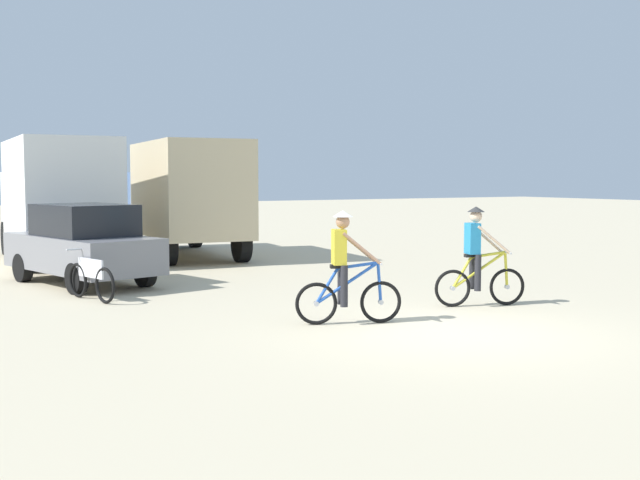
# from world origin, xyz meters

# --- Properties ---
(ground_plane) EXTENTS (120.00, 120.00, 0.00)m
(ground_plane) POSITION_xyz_m (0.00, 0.00, 0.00)
(ground_plane) COLOR beige
(box_truck_white_box) EXTENTS (2.62, 6.83, 3.35)m
(box_truck_white_box) POSITION_xyz_m (-3.09, 13.28, 1.87)
(box_truck_white_box) COLOR white
(box_truck_white_box) RESTS_ON ground
(box_truck_tan_camper) EXTENTS (3.02, 6.95, 3.35)m
(box_truck_tan_camper) POSITION_xyz_m (0.51, 12.92, 1.87)
(box_truck_tan_camper) COLOR #CCB78E
(box_truck_tan_camper) RESTS_ON ground
(sedan_parked) EXTENTS (2.72, 4.50, 1.76)m
(sedan_parked) POSITION_xyz_m (-3.56, 8.15, 0.88)
(sedan_parked) COLOR slate
(sedan_parked) RESTS_ON ground
(cyclist_orange_shirt) EXTENTS (1.64, 0.76, 1.82)m
(cyclist_orange_shirt) POSITION_xyz_m (-1.00, 1.38, 0.85)
(cyclist_orange_shirt) COLOR black
(cyclist_orange_shirt) RESTS_ON ground
(cyclist_cowboy_hat) EXTENTS (1.65, 0.72, 1.82)m
(cyclist_cowboy_hat) POSITION_xyz_m (1.99, 1.66, 0.85)
(cyclist_cowboy_hat) COLOR black
(cyclist_cowboy_hat) RESTS_ON ground
(bicycle_spare) EXTENTS (0.62, 1.69, 0.97)m
(bicycle_spare) POSITION_xyz_m (-3.95, 5.82, 0.40)
(bicycle_spare) COLOR black
(bicycle_spare) RESTS_ON ground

